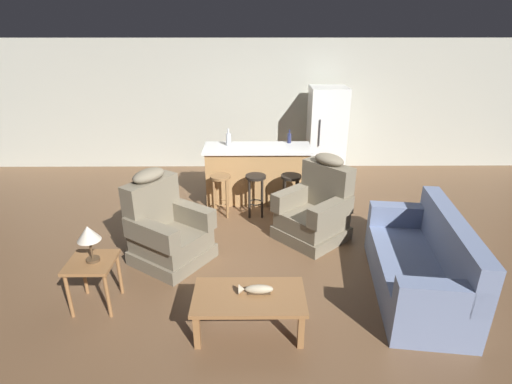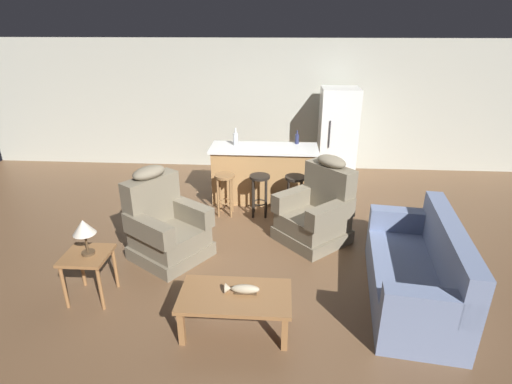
# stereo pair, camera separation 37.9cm
# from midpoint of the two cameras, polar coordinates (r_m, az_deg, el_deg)

# --- Properties ---
(ground_plane) EXTENTS (12.00, 12.00, 0.00)m
(ground_plane) POSITION_cam_midpoint_polar(r_m,az_deg,el_deg) (5.82, -1.53, -6.45)
(ground_plane) COLOR brown
(back_wall) EXTENTS (12.00, 0.05, 2.60)m
(back_wall) POSITION_cam_midpoint_polar(r_m,az_deg,el_deg) (8.34, -1.26, 12.22)
(back_wall) COLOR #B2B2A3
(back_wall) RESTS_ON ground_plane
(coffee_table) EXTENTS (1.10, 0.60, 0.42)m
(coffee_table) POSITION_cam_midpoint_polar(r_m,az_deg,el_deg) (4.05, -3.78, -15.19)
(coffee_table) COLOR olive
(coffee_table) RESTS_ON ground_plane
(fish_figurine) EXTENTS (0.34, 0.10, 0.10)m
(fish_figurine) POSITION_cam_midpoint_polar(r_m,az_deg,el_deg) (4.01, -2.84, -13.78)
(fish_figurine) COLOR #4C3823
(fish_figurine) RESTS_ON coffee_table
(couch) EXTENTS (1.08, 1.99, 0.94)m
(couch) POSITION_cam_midpoint_polar(r_m,az_deg,el_deg) (4.86, 20.58, -9.91)
(couch) COLOR #707FA3
(couch) RESTS_ON ground_plane
(recliner_near_lamp) EXTENTS (1.17, 1.17, 1.20)m
(recliner_near_lamp) POSITION_cam_midpoint_polar(r_m,az_deg,el_deg) (5.29, -14.75, -5.27)
(recliner_near_lamp) COLOR #756B56
(recliner_near_lamp) RESTS_ON ground_plane
(recliner_near_island) EXTENTS (1.19, 1.19, 1.20)m
(recliner_near_island) POSITION_cam_midpoint_polar(r_m,az_deg,el_deg) (5.69, 6.69, -2.57)
(recliner_near_island) COLOR #756B56
(recliner_near_island) RESTS_ON ground_plane
(end_table) EXTENTS (0.48, 0.48, 0.56)m
(end_table) POSITION_cam_midpoint_polar(r_m,az_deg,el_deg) (4.71, -24.53, -10.00)
(end_table) COLOR olive
(end_table) RESTS_ON ground_plane
(table_lamp) EXTENTS (0.24, 0.24, 0.41)m
(table_lamp) POSITION_cam_midpoint_polar(r_m,az_deg,el_deg) (4.51, -25.08, -5.63)
(table_lamp) COLOR #4C3823
(table_lamp) RESTS_ON end_table
(kitchen_island) EXTENTS (1.80, 0.70, 0.95)m
(kitchen_island) POSITION_cam_midpoint_polar(r_m,az_deg,el_deg) (6.85, -1.39, 2.63)
(kitchen_island) COLOR #AD7F4C
(kitchen_island) RESTS_ON ground_plane
(bar_stool_left) EXTENTS (0.32, 0.32, 0.68)m
(bar_stool_left) POSITION_cam_midpoint_polar(r_m,az_deg,el_deg) (6.30, -6.79, 0.55)
(bar_stool_left) COLOR olive
(bar_stool_left) RESTS_ON ground_plane
(bar_stool_middle) EXTENTS (0.32, 0.32, 0.68)m
(bar_stool_middle) POSITION_cam_midpoint_polar(r_m,az_deg,el_deg) (6.26, -1.78, 0.57)
(bar_stool_middle) COLOR black
(bar_stool_middle) RESTS_ON ground_plane
(bar_stool_right) EXTENTS (0.32, 0.32, 0.68)m
(bar_stool_right) POSITION_cam_midpoint_polar(r_m,az_deg,el_deg) (6.28, 3.26, 0.58)
(bar_stool_right) COLOR black
(bar_stool_right) RESTS_ON ground_plane
(refrigerator) EXTENTS (0.70, 0.69, 1.76)m
(refrigerator) POSITION_cam_midpoint_polar(r_m,az_deg,el_deg) (7.97, 8.66, 8.36)
(refrigerator) COLOR white
(refrigerator) RESTS_ON ground_plane
(bottle_tall_green) EXTENTS (0.08, 0.08, 0.30)m
(bottle_tall_green) POSITION_cam_midpoint_polar(r_m,az_deg,el_deg) (6.78, -5.57, 7.51)
(bottle_tall_green) COLOR silver
(bottle_tall_green) RESTS_ON kitchen_island
(bottle_short_amber) EXTENTS (0.07, 0.07, 0.23)m
(bottle_short_amber) POSITION_cam_midpoint_polar(r_m,az_deg,el_deg) (6.93, 3.20, 7.71)
(bottle_short_amber) COLOR #23284C
(bottle_short_amber) RESTS_ON kitchen_island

